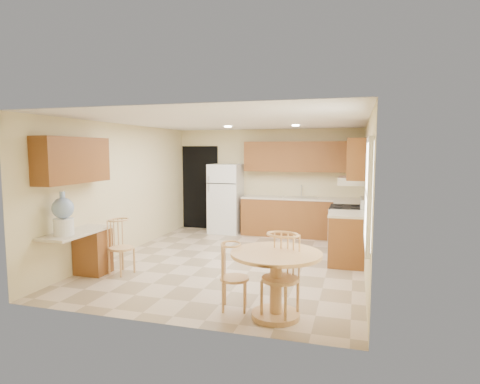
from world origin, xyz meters
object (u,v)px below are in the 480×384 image
(dining_table, at_px, (276,275))
(chair_table_b, at_px, (279,270))
(water_crock, at_px, (63,215))
(stove, at_px, (346,229))
(refrigerator, at_px, (226,198))
(chair_desk, at_px, (118,242))
(chair_table_a, at_px, (232,271))

(dining_table, xyz_separation_m, chair_table_b, (0.05, -0.10, 0.09))
(water_crock, bearing_deg, stove, 38.72)
(refrigerator, xyz_separation_m, chair_desk, (-0.60, -3.68, -0.30))
(stove, xyz_separation_m, dining_table, (-0.73, -3.38, 0.06))
(chair_table_a, bearing_deg, dining_table, 74.93)
(chair_table_b, distance_m, water_crock, 3.29)
(stove, relative_size, water_crock, 1.71)
(dining_table, height_order, chair_table_b, chair_table_b)
(refrigerator, height_order, water_crock, refrigerator)
(refrigerator, bearing_deg, stove, -22.99)
(refrigerator, xyz_separation_m, stove, (2.88, -1.22, -0.36))
(chair_table_a, bearing_deg, chair_table_b, 66.09)
(chair_table_a, xyz_separation_m, water_crock, (-2.64, 0.21, 0.55))
(stove, bearing_deg, chair_desk, -144.66)
(refrigerator, height_order, chair_table_a, refrigerator)
(refrigerator, bearing_deg, water_crock, -103.52)
(chair_desk, bearing_deg, chair_table_b, 87.06)
(refrigerator, xyz_separation_m, chair_table_b, (2.19, -4.70, -0.22))
(dining_table, relative_size, chair_table_a, 1.29)
(chair_table_a, distance_m, chair_desk, 2.37)
(stove, relative_size, chair_table_a, 1.30)
(stove, relative_size, dining_table, 1.01)
(water_crock, bearing_deg, chair_table_b, -5.81)
(refrigerator, distance_m, chair_desk, 3.74)
(stove, distance_m, dining_table, 3.46)
(refrigerator, height_order, chair_desk, refrigerator)
(dining_table, xyz_separation_m, chair_desk, (-2.74, 0.92, 0.01))
(stove, height_order, chair_table_b, stove)
(dining_table, bearing_deg, stove, 77.80)
(dining_table, height_order, chair_table_a, chair_table_a)
(refrigerator, distance_m, dining_table, 5.08)
(chair_table_a, relative_size, water_crock, 1.32)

